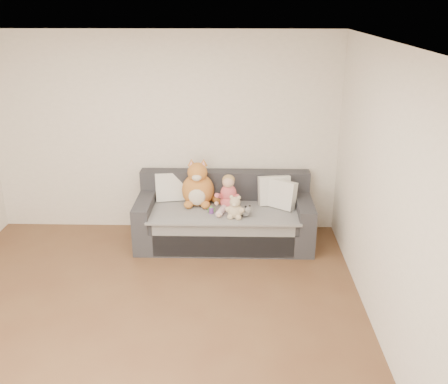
% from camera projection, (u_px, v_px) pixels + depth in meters
% --- Properties ---
extents(room_shell, '(5.00, 5.00, 5.00)m').
position_uv_depth(room_shell, '(133.00, 193.00, 4.50)').
color(room_shell, brown).
rests_on(room_shell, ground).
extents(sofa, '(2.20, 0.94, 0.85)m').
position_uv_depth(sofa, '(224.00, 219.00, 6.37)').
color(sofa, '#2C2D32').
rests_on(sofa, ground).
extents(cushion_left, '(0.43, 0.25, 0.38)m').
position_uv_depth(cushion_left, '(171.00, 187.00, 6.48)').
color(cushion_left, silver).
rests_on(cushion_left, sofa).
extents(cushion_right_back, '(0.43, 0.25, 0.38)m').
position_uv_depth(cushion_right_back, '(274.00, 190.00, 6.34)').
color(cushion_right_back, silver).
rests_on(cushion_right_back, sofa).
extents(cushion_right_front, '(0.42, 0.36, 0.37)m').
position_uv_depth(cushion_right_front, '(281.00, 194.00, 6.24)').
color(cushion_right_front, silver).
rests_on(cushion_right_front, sofa).
extents(toddler, '(0.31, 0.45, 0.44)m').
position_uv_depth(toddler, '(228.00, 195.00, 6.19)').
color(toddler, '#E96352').
rests_on(toddler, sofa).
extents(plush_cat, '(0.50, 0.43, 0.63)m').
position_uv_depth(plush_cat, '(198.00, 187.00, 6.32)').
color(plush_cat, '#BE702A').
rests_on(plush_cat, sofa).
extents(teddy_bear, '(0.23, 0.18, 0.29)m').
position_uv_depth(teddy_bear, '(235.00, 209.00, 5.96)').
color(teddy_bear, tan).
rests_on(teddy_bear, sofa).
extents(plush_cow, '(0.14, 0.20, 0.17)m').
position_uv_depth(plush_cow, '(246.00, 211.00, 6.02)').
color(plush_cow, white).
rests_on(plush_cow, sofa).
extents(sippy_cup, '(0.09, 0.07, 0.10)m').
position_uv_depth(sippy_cup, '(211.00, 209.00, 6.11)').
color(sippy_cup, '#703695').
rests_on(sippy_cup, sofa).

